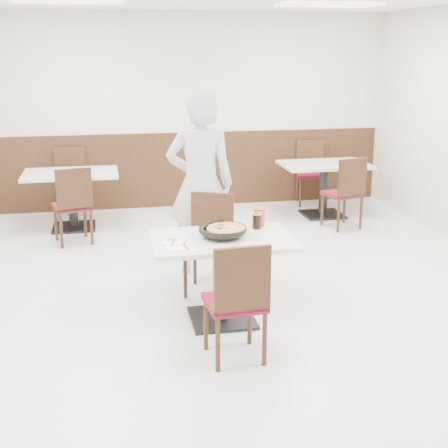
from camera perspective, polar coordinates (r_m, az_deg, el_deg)
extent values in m
plane|color=#B7B8B2|center=(6.15, 0.98, -6.08)|extent=(7.00, 7.00, 0.00)
cube|color=beige|center=(9.21, -3.55, 10.22)|extent=(6.00, 0.04, 2.80)
cube|color=beige|center=(2.56, 17.61, -5.45)|extent=(6.00, 0.04, 2.80)
cube|color=black|center=(9.31, -3.45, 4.99)|extent=(5.90, 0.03, 1.10)
cube|color=white|center=(7.41, -14.15, 19.13)|extent=(1.20, 0.60, 0.02)
cube|color=white|center=(7.87, 9.56, 19.15)|extent=(1.20, 0.60, 0.02)
cylinder|color=black|center=(5.27, -0.21, -1.04)|extent=(0.12, 0.12, 0.04)
cylinder|color=black|center=(5.26, -0.13, -0.78)|extent=(0.38, 0.38, 0.01)
cylinder|color=#CB813E|center=(5.24, 0.20, -0.64)|extent=(0.33, 0.33, 0.02)
cube|color=silver|center=(5.27, -0.32, -0.19)|extent=(0.10, 0.12, 0.00)
cube|color=white|center=(5.04, -4.42, -2.08)|extent=(0.19, 0.19, 0.00)
cylinder|color=white|center=(5.11, -4.71, -1.75)|extent=(0.18, 0.18, 0.01)
cube|color=silver|center=(5.10, -4.64, -1.68)|extent=(0.06, 0.17, 0.00)
cylinder|color=black|center=(5.52, 3.00, 0.23)|extent=(0.08, 0.08, 0.13)
cylinder|color=#B52D11|center=(5.60, 3.23, 0.63)|extent=(0.10, 0.10, 0.16)
imported|color=silver|center=(6.39, -2.18, 3.62)|extent=(0.74, 0.53, 1.89)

